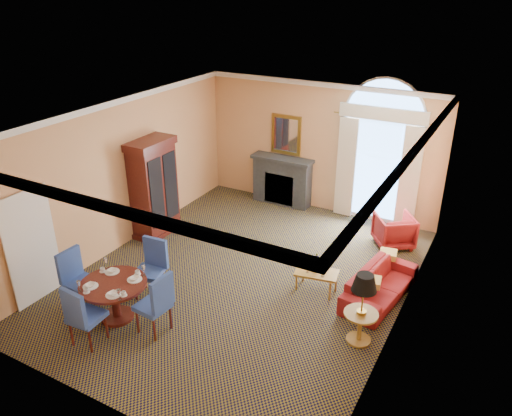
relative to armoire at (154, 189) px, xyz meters
The scene contains 12 objects.
ground 3.00m from the armoire, 14.20° to the right, with size 7.50×7.50×0.00m, color black.
room_envelope 3.05m from the armoire, ahead, with size 6.04×7.52×3.45m.
armoire is the anchor object (origin of this frame).
dining_table 3.26m from the armoire, 63.53° to the right, with size 1.14×1.14×0.92m.
dining_chair_north 2.51m from the armoire, 52.32° to the right, with size 0.60×0.60×1.10m.
dining_chair_south 3.99m from the armoire, 67.84° to the right, with size 0.52×0.54×1.10m.
dining_chair_east 3.69m from the armoire, 50.47° to the right, with size 0.54×0.53×1.10m.
dining_chair_west 3.00m from the armoire, 78.69° to the right, with size 0.54×0.53×1.10m.
sofa 5.33m from the armoire, ahead, with size 1.90×0.74×0.55m, color maroon.
armchair 5.40m from the armoire, 21.96° to the left, with size 0.77×0.79×0.72m, color maroon.
coffee_table 4.23m from the armoire, ahead, with size 0.86×0.58×0.77m.
side_table 5.52m from the armoire, 15.19° to the right, with size 0.55×0.55×1.24m.
Camera 1 is at (4.24, -7.24, 5.44)m, focal length 35.00 mm.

